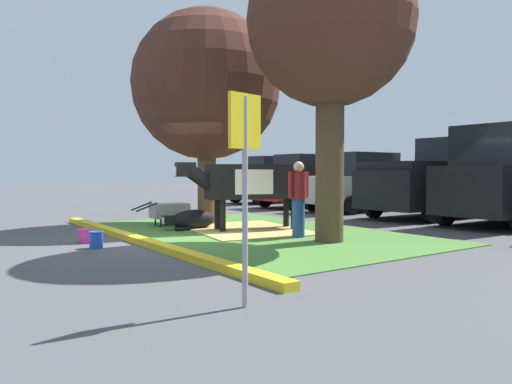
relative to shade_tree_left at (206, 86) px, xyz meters
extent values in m
plane|color=#4C4C4F|center=(1.92, -1.69, -3.58)|extent=(80.00, 80.00, 0.00)
cube|color=#477A33|center=(2.05, 0.07, -3.57)|extent=(8.21, 5.17, 0.02)
cube|color=yellow|center=(2.05, -2.66, -3.52)|extent=(9.41, 0.24, 0.12)
cube|color=tan|center=(1.62, 0.12, -3.56)|extent=(3.57, 2.92, 0.04)
cylinder|color=brown|center=(0.00, 0.00, -2.45)|extent=(0.48, 0.48, 2.27)
sphere|color=#4C281E|center=(0.00, 0.00, 0.02)|extent=(3.82, 3.82, 3.82)
cylinder|color=#4C3823|center=(4.10, 0.44, -2.02)|extent=(0.55, 0.55, 3.13)
sphere|color=#4C281E|center=(4.10, 0.44, 0.69)|extent=(3.26, 3.26, 3.26)
cube|color=black|center=(1.75, 0.32, -2.43)|extent=(1.33, 2.40, 0.80)
cube|color=white|center=(1.71, 0.18, -2.43)|extent=(0.95, 1.07, 0.56)
cylinder|color=black|center=(1.37, -0.95, -2.33)|extent=(0.49, 0.70, 0.58)
cube|color=black|center=(1.28, -1.26, -2.15)|extent=(0.38, 0.50, 0.32)
cube|color=white|center=(1.22, -1.45, -2.19)|extent=(0.23, 0.17, 0.20)
cylinder|color=black|center=(1.74, -0.57, -3.21)|extent=(0.14, 0.14, 0.75)
cylinder|color=black|center=(1.27, -0.43, -3.21)|extent=(0.14, 0.14, 0.75)
cylinder|color=black|center=(2.23, 1.08, -3.21)|extent=(0.14, 0.14, 0.75)
cylinder|color=black|center=(1.76, 1.22, -3.21)|extent=(0.14, 0.14, 0.75)
cylinder|color=black|center=(2.09, 1.47, -2.68)|extent=(0.06, 0.06, 0.70)
ellipsoid|color=black|center=(0.76, -0.81, -3.34)|extent=(0.54, 1.12, 0.48)
cube|color=black|center=(0.73, -1.41, -3.32)|extent=(0.21, 0.29, 0.22)
cube|color=silver|center=(0.73, -1.52, -3.32)|extent=(0.10, 0.07, 0.16)
cylinder|color=black|center=(0.92, -1.16, -3.52)|extent=(0.12, 0.35, 0.10)
cylinder|color=#23478C|center=(3.28, 0.34, -3.18)|extent=(0.26, 0.26, 0.81)
cylinder|color=maroon|center=(3.28, 0.34, -2.49)|extent=(0.34, 0.34, 0.56)
sphere|color=beige|center=(3.28, 0.34, -2.10)|extent=(0.22, 0.22, 0.22)
cylinder|color=maroon|center=(3.29, 0.12, -2.46)|extent=(0.09, 0.09, 0.53)
cylinder|color=maroon|center=(3.28, 0.56, -2.46)|extent=(0.09, 0.09, 0.53)
cube|color=gray|center=(-0.25, -0.94, -3.18)|extent=(0.70, 0.96, 0.36)
cylinder|color=black|center=(-0.19, -0.44, -3.40)|extent=(0.14, 0.37, 0.36)
cylinder|color=black|center=(-0.50, -1.21, -3.46)|extent=(0.04, 0.04, 0.24)
cylinder|color=black|center=(-0.06, -1.26, -3.46)|extent=(0.04, 0.04, 0.24)
cylinder|color=black|center=(-0.54, -1.56, -3.06)|extent=(0.10, 0.53, 0.23)
cylinder|color=black|center=(-0.10, -1.61, -3.06)|extent=(0.10, 0.53, 0.23)
cylinder|color=#99999E|center=(6.94, -3.45, -2.50)|extent=(0.06, 0.06, 2.16)
cube|color=yellow|center=(6.94, -3.45, -1.67)|extent=(0.14, 0.44, 0.56)
cylinder|color=#EA3893|center=(1.37, -3.48, -3.46)|extent=(0.29, 0.29, 0.26)
torus|color=#EA3893|center=(1.37, -3.48, -3.33)|extent=(0.32, 0.32, 0.02)
cylinder|color=blue|center=(2.20, -3.53, -3.44)|extent=(0.24, 0.24, 0.30)
torus|color=blue|center=(2.20, -3.53, -3.29)|extent=(0.27, 0.27, 0.02)
cube|color=navy|center=(-6.04, 6.75, -2.81)|extent=(1.81, 4.40, 0.90)
cube|color=black|center=(-6.04, 6.75, -1.96)|extent=(1.59, 2.20, 0.80)
cylinder|color=black|center=(-6.94, 8.18, -3.26)|extent=(0.22, 0.64, 0.64)
cylinder|color=black|center=(-5.14, 8.18, -3.26)|extent=(0.22, 0.64, 0.64)
cylinder|color=black|center=(-6.94, 5.32, -3.26)|extent=(0.22, 0.64, 0.64)
cylinder|color=black|center=(-5.14, 5.32, -3.26)|extent=(0.22, 0.64, 0.64)
cube|color=red|center=(-3.17, 6.24, -2.81)|extent=(1.81, 4.40, 0.90)
cube|color=black|center=(-3.17, 6.24, -1.96)|extent=(1.59, 2.20, 0.80)
cylinder|color=black|center=(-4.07, 7.67, -3.26)|extent=(0.22, 0.64, 0.64)
cylinder|color=black|center=(-2.27, 7.67, -3.26)|extent=(0.22, 0.64, 0.64)
cylinder|color=black|center=(-4.06, 4.81, -3.26)|extent=(0.22, 0.64, 0.64)
cylinder|color=black|center=(-2.26, 4.81, -3.26)|extent=(0.22, 0.64, 0.64)
cube|color=silver|center=(-0.71, 6.51, -2.81)|extent=(1.81, 4.40, 0.90)
cube|color=black|center=(-0.71, 6.51, -1.96)|extent=(1.59, 2.20, 0.80)
cylinder|color=black|center=(-1.61, 7.94, -3.26)|extent=(0.22, 0.64, 0.64)
cylinder|color=black|center=(0.19, 7.94, -3.26)|extent=(0.22, 0.64, 0.64)
cylinder|color=black|center=(-1.61, 5.08, -3.26)|extent=(0.22, 0.64, 0.64)
cylinder|color=black|center=(0.19, 5.08, -3.26)|extent=(0.22, 0.64, 0.64)
cube|color=black|center=(2.17, 6.80, -2.71)|extent=(2.01, 5.40, 1.10)
cube|color=black|center=(2.17, 7.74, -1.66)|extent=(1.84, 1.80, 1.00)
cube|color=black|center=(2.17, 5.58, -2.04)|extent=(1.90, 2.70, 0.24)
cylinder|color=black|center=(1.17, 8.55, -3.26)|extent=(0.22, 0.64, 0.64)
cylinder|color=black|center=(3.17, 8.55, -3.26)|extent=(0.22, 0.64, 0.64)
cylinder|color=black|center=(1.17, 5.04, -3.26)|extent=(0.22, 0.64, 0.64)
cylinder|color=black|center=(3.17, 5.04, -3.26)|extent=(0.22, 0.64, 0.64)
cylinder|color=black|center=(3.64, 7.92, -3.26)|extent=(0.22, 0.64, 0.64)
cylinder|color=black|center=(3.65, 4.93, -3.26)|extent=(0.22, 0.64, 0.64)
camera|label=1|loc=(11.09, -6.21, -2.17)|focal=34.34mm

